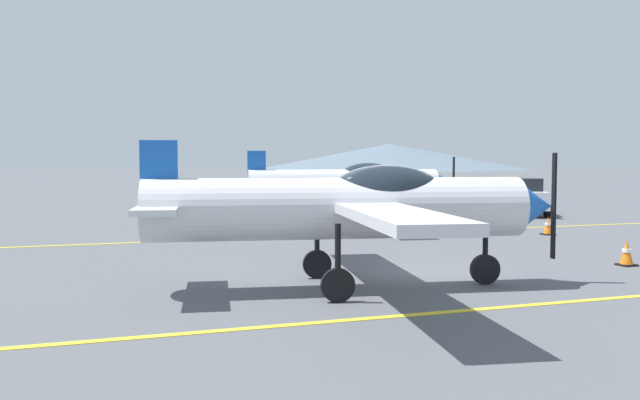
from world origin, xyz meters
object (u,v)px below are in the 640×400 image
Objects in this scene: airplane_mid at (352,184)px; traffic_cone_side at (627,253)px; car_sedan at (520,196)px; traffic_cone_front at (548,226)px; airplane_near at (354,206)px.

airplane_mid reaches higher than traffic_cone_side.
car_sedan reaches higher than traffic_cone_side.
traffic_cone_side is (-2.34, -5.76, 0.00)m from traffic_cone_front.
traffic_cone_front is (4.85, -4.85, -1.25)m from airplane_mid.
traffic_cone_front is at bearing 67.92° from traffic_cone_side.
airplane_mid is (4.30, 11.10, 0.00)m from airplane_near.
airplane_mid is 10.97m from traffic_cone_side.
airplane_near is 1.96× the size of car_sedan.
airplane_mid reaches higher than traffic_cone_front.
airplane_near is 11.91m from airplane_mid.
car_sedan is 8.08m from traffic_cone_front.
airplane_mid is at bearing 135.02° from traffic_cone_front.
airplane_near is 1.00× the size of airplane_mid.
airplane_near is 6.95m from traffic_cone_side.
traffic_cone_front is 1.00× the size of traffic_cone_side.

